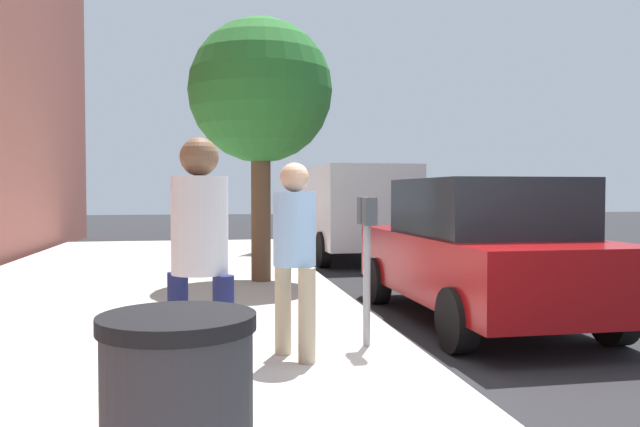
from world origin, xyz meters
The scene contains 9 objects.
ground_plane centered at (0.00, 0.00, 0.00)m, with size 80.00×80.00×0.00m, color #232326.
sidewalk_slab centered at (0.00, 3.00, 0.07)m, with size 28.00×6.00×0.15m, color #B7B2A8.
parking_meter centered at (0.50, 0.46, 1.17)m, with size 0.36×0.12×1.41m.
pedestrian_at_meter centered at (0.17, 1.20, 1.15)m, with size 0.48×0.37×1.72m.
pedestrian_bystander centered at (-0.74, 2.00, 1.25)m, with size 0.40×0.47×1.85m.
parked_sedan_near centered at (2.03, -1.35, 0.89)m, with size 4.43×2.02×1.77m.
parked_van_far centered at (9.62, -1.35, 1.26)m, with size 5.26×2.24×2.18m.
street_tree centered at (5.07, 1.10, 3.22)m, with size 2.34×2.34×4.27m.
traffic_signal centered at (10.30, 0.58, 2.58)m, with size 0.24×0.44×3.60m.
Camera 1 is at (-5.31, 1.93, 1.62)m, focal length 35.61 mm.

